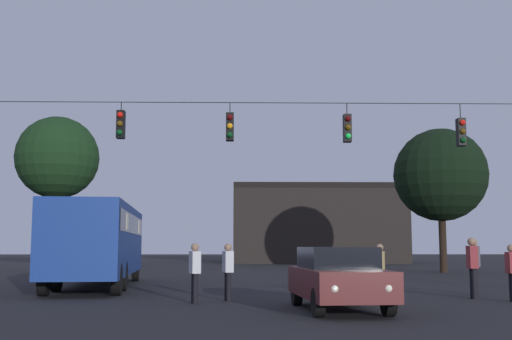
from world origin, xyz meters
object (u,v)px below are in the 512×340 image
Objects in this scene: pedestrian_crossing_center at (228,269)px; tree_behind_building at (57,158)px; tree_left_silhouette at (441,175)px; car_near_right at (338,277)px; pedestrian_far_side at (380,268)px; city_bus at (99,237)px; pedestrian_trailing at (512,269)px; pedestrian_crossing_right at (474,263)px; pedestrian_near_bus at (195,269)px; pedestrian_crossing_left at (472,264)px.

pedestrian_crossing_center is 26.55m from tree_behind_building.
tree_behind_building reaches higher than tree_left_silhouette.
tree_behind_building is at bearing 119.28° from car_near_right.
pedestrian_far_side is (1.71, 3.18, 0.11)m from car_near_right.
city_bus reaches higher than pedestrian_crossing_center.
tree_left_silhouette is 0.85× the size of tree_behind_building.
tree_behind_building is (-19.61, 23.41, 6.33)m from pedestrian_trailing.
pedestrian_crossing_right is at bearing 43.59° from car_near_right.
car_near_right is at bearing -118.32° from pedestrian_far_side.
pedestrian_near_bus is 5.48m from pedestrian_far_side.
pedestrian_crossing_center is 23.03m from tree_left_silhouette.
tree_behind_building is (-18.85, 22.47, 6.19)m from pedestrian_crossing_left.
tree_left_silhouette reaches higher than pedestrian_trailing.
city_bus is 6.91× the size of pedestrian_near_bus.
pedestrian_near_bus is (-0.88, -0.75, 0.00)m from pedestrian_crossing_center.
pedestrian_crossing_right reaches higher than car_near_right.
pedestrian_crossing_right is at bearing -104.29° from tree_left_silhouette.
pedestrian_crossing_right is at bearing 26.40° from pedestrian_far_side.
tree_behind_building is at bearing 133.14° from pedestrian_crossing_right.
tree_left_silhouette reaches higher than city_bus.
pedestrian_crossing_left is 0.18× the size of tree_behind_building.
tree_left_silhouette is at bearing 77.88° from pedestrian_trailing.
pedestrian_trailing is at bearing -50.05° from tree_behind_building.
city_bus is at bearing 149.37° from pedestrian_far_side.
car_near_right is 0.53× the size of tree_left_silhouette.
pedestrian_far_side is at bearing 6.52° from pedestrian_crossing_center.
pedestrian_crossing_left reaches higher than pedestrian_crossing_center.
pedestrian_near_bus reaches higher than pedestrian_crossing_center.
pedestrian_trailing is (0.11, -2.60, -0.12)m from pedestrian_crossing_right.
pedestrian_trailing is 20.42m from tree_left_silhouette.
car_near_right is 2.75× the size of pedestrian_crossing_center.
pedestrian_crossing_center is 1.00× the size of pedestrian_near_bus.
pedestrian_near_bus is (4.15, -6.87, -0.95)m from city_bus.
tree_left_silhouette is (4.28, 16.80, 4.69)m from pedestrian_crossing_right.
pedestrian_crossing_left is at bearing 35.73° from car_near_right.
tree_left_silhouette reaches higher than pedestrian_crossing_right.
pedestrian_near_bus is (-8.07, -1.29, -0.11)m from pedestrian_crossing_left.
tree_behind_building is (-10.77, 23.75, 6.31)m from pedestrian_near_bus.
pedestrian_far_side is at bearing -153.60° from pedestrian_crossing_right.
pedestrian_far_side reaches higher than pedestrian_trailing.
pedestrian_far_side reaches higher than car_near_right.
city_bus is 7.98m from pedestrian_crossing_center.
pedestrian_crossing_right is at bearing 18.65° from pedestrian_near_bus.
city_bus is 6.25× the size of pedestrian_crossing_left.
pedestrian_crossing_right reaches higher than pedestrian_far_side.
pedestrian_far_side is 0.16× the size of tree_behind_building.
tree_behind_building is (-6.63, 16.88, 5.35)m from city_bus.
pedestrian_crossing_right is at bearing -46.86° from tree_behind_building.
pedestrian_crossing_center is at bearing -122.55° from tree_left_silhouette.
pedestrian_crossing_center reaches higher than pedestrian_far_side.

